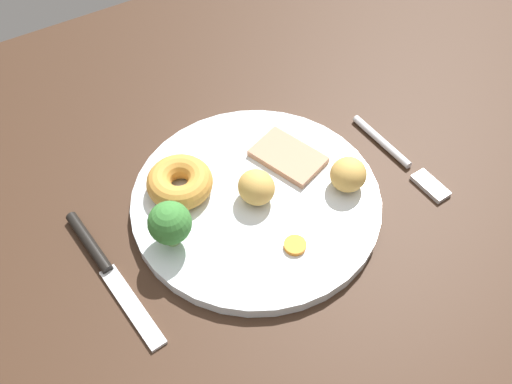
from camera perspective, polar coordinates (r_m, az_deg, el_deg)
dining_table at (r=67.79cm, az=-2.54°, el=-2.59°), size 120.00×84.00×3.60cm
dinner_plate at (r=66.05cm, az=0.00°, el=-0.91°), size 27.34×27.34×1.40cm
meat_slice_main at (r=68.90cm, az=3.06°, el=3.38°), size 7.57×9.22×0.80cm
yorkshire_pudding at (r=65.62cm, az=-7.25°, el=0.93°), size 7.27×7.27×2.73cm
roast_potato_left at (r=64.03cm, az=0.04°, el=0.46°), size 4.30×4.56×3.70cm
roast_potato_right at (r=65.95cm, az=8.75°, el=1.65°), size 5.61×5.57×3.65cm
carrot_coin_front at (r=61.72cm, az=3.72°, el=-5.07°), size 2.33×2.33×0.53cm
broccoli_floret at (r=60.20cm, az=-8.18°, el=-2.96°), size 4.45×4.45×5.47cm
fork at (r=72.46cm, az=13.58°, el=3.07°), size 2.58×15.32×0.90cm
knife at (r=63.68cm, az=-14.20°, el=-6.72°), size 3.42×18.55×1.20cm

